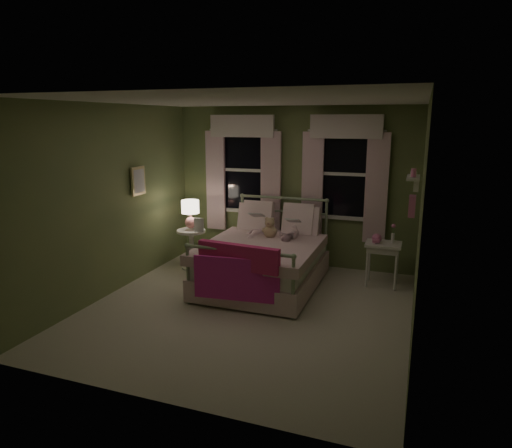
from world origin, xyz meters
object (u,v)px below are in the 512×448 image
at_px(nightstand_right, 383,250).
at_px(teddy_bear, 270,229).
at_px(bed, 264,260).
at_px(child_right, 291,219).
at_px(table_lamp, 190,211).
at_px(child_left, 256,216).
at_px(nightstand_left, 191,244).

bearing_deg(nightstand_right, teddy_bear, -169.49).
distance_m(bed, nightstand_right, 1.73).
height_order(bed, nightstand_right, bed).
bearing_deg(child_right, table_lamp, 5.03).
xyz_separation_m(bed, teddy_bear, (0.00, 0.26, 0.41)).
height_order(bed, child_left, child_left).
bearing_deg(bed, teddy_bear, 90.00).
bearing_deg(child_left, bed, 121.70).
height_order(bed, nightstand_left, bed).
bearing_deg(table_lamp, teddy_bear, -2.82).
height_order(bed, table_lamp, bed).
xyz_separation_m(nightstand_left, table_lamp, (0.00, -0.00, 0.54)).
relative_size(child_left, table_lamp, 1.59).
distance_m(child_left, table_lamp, 1.08).
bearing_deg(child_left, nightstand_left, 2.94).
relative_size(nightstand_left, table_lamp, 1.42).
distance_m(child_left, nightstand_right, 1.95).
xyz_separation_m(bed, child_left, (-0.28, 0.42, 0.55)).
xyz_separation_m(teddy_bear, nightstand_right, (1.63, 0.30, -0.24)).
relative_size(bed, teddy_bear, 6.33).
xyz_separation_m(child_right, nightstand_left, (-1.64, -0.09, -0.51)).
bearing_deg(bed, child_left, 123.60).
bearing_deg(child_right, nightstand_right, -172.08).
distance_m(teddy_bear, nightstand_right, 1.67).
height_order(child_right, nightstand_right, child_right).
distance_m(bed, teddy_bear, 0.49).
xyz_separation_m(bed, nightstand_right, (1.63, 0.56, 0.17)).
distance_m(child_right, teddy_bear, 0.35).
distance_m(bed, child_right, 0.74).
bearing_deg(bed, nightstand_left, 166.36).
relative_size(child_right, nightstand_right, 1.12).
bearing_deg(child_right, child_left, 1.84).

